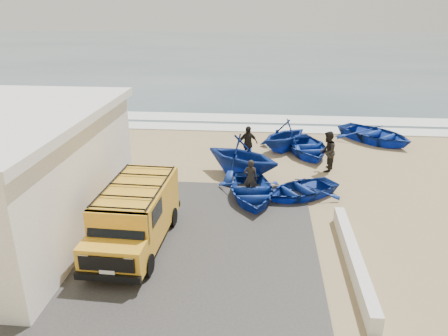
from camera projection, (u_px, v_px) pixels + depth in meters
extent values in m
plane|color=tan|center=(205.00, 215.00, 16.64)|extent=(160.00, 160.00, 0.00)
cube|color=#3D3B38|center=(139.00, 239.00, 14.94)|extent=(12.00, 10.00, 0.05)
cube|color=#385166|center=(252.00, 51.00, 68.62)|extent=(180.00, 88.00, 0.01)
cube|color=white|center=(230.00, 128.00, 27.77)|extent=(180.00, 1.60, 0.06)
cube|color=white|center=(233.00, 118.00, 30.09)|extent=(180.00, 2.20, 0.04)
cube|color=black|center=(103.00, 152.00, 15.54)|extent=(0.08, 0.70, 0.90)
cube|color=silver|center=(353.00, 259.00, 13.33)|extent=(0.35, 6.00, 0.55)
cube|color=gold|center=(138.00, 209.00, 14.51)|extent=(2.01, 3.92, 1.63)
cube|color=gold|center=(113.00, 258.00, 12.45)|extent=(1.91, 0.96, 0.89)
cube|color=black|center=(116.00, 225.00, 12.59)|extent=(1.74, 0.39, 0.71)
cube|color=black|center=(107.00, 264.00, 11.98)|extent=(1.60, 0.13, 0.45)
cube|color=black|center=(108.00, 278.00, 12.11)|extent=(1.92, 0.20, 0.22)
cube|color=black|center=(135.00, 185.00, 14.14)|extent=(1.91, 3.62, 0.06)
cylinder|color=black|center=(91.00, 261.00, 13.08)|extent=(0.24, 0.70, 0.69)
cylinder|color=black|center=(125.00, 214.00, 15.92)|extent=(0.24, 0.70, 0.69)
cylinder|color=black|center=(148.00, 265.00, 12.87)|extent=(0.24, 0.70, 0.69)
cylinder|color=black|center=(172.00, 217.00, 15.71)|extent=(0.24, 0.70, 0.69)
imported|color=#13359C|center=(251.00, 191.00, 17.81)|extent=(3.09, 4.01, 0.77)
imported|color=#13359C|center=(301.00, 189.00, 18.02)|extent=(4.06, 3.80, 0.68)
imported|color=#13359C|center=(242.00, 156.00, 20.00)|extent=(4.83, 4.65, 1.96)
imported|color=#13359C|center=(307.00, 147.00, 22.97)|extent=(3.64, 4.50, 0.83)
imported|color=#13359C|center=(285.00, 135.00, 23.42)|extent=(4.27, 4.31, 1.72)
imported|color=#13359C|center=(375.00, 134.00, 24.96)|extent=(5.34, 5.39, 0.92)
imported|color=black|center=(250.00, 178.00, 17.96)|extent=(0.63, 0.46, 1.61)
imported|color=black|center=(327.00, 152.00, 20.57)|extent=(1.02, 1.14, 1.94)
imported|color=black|center=(248.00, 144.00, 21.83)|extent=(1.16, 0.87, 1.83)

